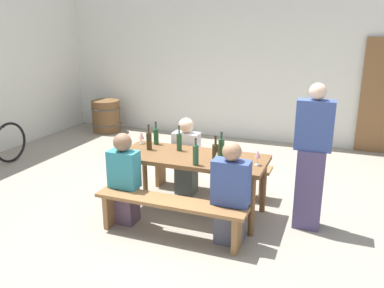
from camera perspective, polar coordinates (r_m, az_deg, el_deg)
ground_plane at (r=5.10m, az=0.00°, el=-9.73°), size 24.00×24.00×0.00m
back_wall at (r=8.18m, az=9.58°, el=11.72°), size 14.00×0.20×3.20m
tasting_table at (r=4.85m, az=0.00°, el=-2.68°), size 1.83×0.77×0.75m
bench_near at (r=4.38m, az=-3.26°, el=-9.34°), size 1.73×0.30×0.45m
bench_far at (r=5.56m, az=2.54°, el=-3.57°), size 1.73×0.30×0.45m
wine_bottle_0 at (r=5.28m, az=-5.23°, el=1.14°), size 0.07×0.07×0.31m
wine_bottle_1 at (r=5.06m, az=-6.25°, el=0.53°), size 0.07×0.07×0.33m
wine_bottle_2 at (r=4.99m, az=-1.87°, el=0.37°), size 0.07×0.07×0.33m
wine_bottle_3 at (r=4.59m, az=3.41°, el=-1.22°), size 0.08×0.08×0.31m
wine_bottle_4 at (r=4.46m, az=0.54°, el=-1.57°), size 0.07×0.07×0.32m
wine_bottle_5 at (r=4.74m, az=4.28°, el=-0.54°), size 0.07×0.07×0.32m
wine_glass_0 at (r=4.41m, az=3.64°, el=-1.79°), size 0.06×0.06×0.18m
wine_glass_1 at (r=5.33m, az=-7.35°, el=1.19°), size 0.07×0.07×0.16m
wine_glass_2 at (r=4.52m, az=9.50°, el=-1.52°), size 0.07×0.07×0.18m
seated_guest_near_0 at (r=4.71m, az=-9.78°, el=-5.20°), size 0.35×0.24×1.11m
seated_guest_near_1 at (r=4.23m, az=5.61°, el=-7.53°), size 0.40×0.24×1.14m
seated_guest_far_0 at (r=5.46m, az=-0.84°, el=-2.01°), size 0.36×0.24×1.09m
standing_host at (r=4.64m, az=16.96°, el=-2.32°), size 0.40×0.24×1.69m
wine_barrel at (r=9.03m, az=-12.34°, el=3.99°), size 0.65×0.65×0.70m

